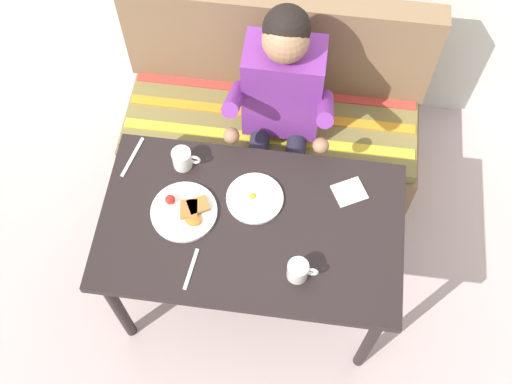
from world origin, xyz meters
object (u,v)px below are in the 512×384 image
Objects in this scene: plate_eggs at (254,198)px; coffee_mug_second at (298,270)px; knife at (133,157)px; coffee_mug at (183,159)px; fork at (191,269)px; person at (281,103)px; table at (251,233)px; couch at (272,122)px; plate_breakfast at (185,211)px; napkin at (349,192)px.

plate_eggs is 0.37m from coffee_mug_second.
knife is (-0.73, 0.43, -0.04)m from coffee_mug_second.
fork is (0.11, -0.45, -0.05)m from coffee_mug.
person is 10.27× the size of coffee_mug.
couch is at bearing 90.00° from table.
plate_breakfast reaches higher than napkin.
plate_eggs is at bearing 20.08° from plate_breakfast.
coffee_mug is at bearing 11.30° from knife.
coffee_mug_second is (0.15, -0.78, 0.04)m from person.
plate_eggs reaches higher than knife.
knife is at bearing -149.00° from person.
plate_eggs is 0.33m from coffee_mug.
plate_breakfast is 0.35m from knife.
plate_breakfast is 2.25× the size of coffee_mug.
plate_eggs is at bearing -21.52° from coffee_mug.
couch is 0.45m from person.
coffee_mug_second is (0.20, -0.19, 0.13)m from table.
coffee_mug_second is at bearing -78.94° from person.
plate_eggs is 1.95× the size of coffee_mug.
plate_breakfast is at bearing 176.39° from table.
plate_breakfast is at bearing -164.61° from napkin.
plate_eggs reaches higher than table.
coffee_mug is 0.59× the size of knife.
plate_breakfast reaches higher than fork.
coffee_mug_second is 0.59× the size of knife.
coffee_mug reaches higher than table.
napkin is (0.38, 0.08, -0.01)m from plate_eggs.
plate_eggs is at bearing -90.43° from couch.
person is 9.77× the size of napkin.
coffee_mug is 0.47m from fork.
person reaches higher than coffee_mug_second.
napkin reaches higher than table.
person is 0.51m from coffee_mug.
plate_breakfast is (-0.26, -0.75, 0.41)m from couch.
person reaches higher than couch.
napkin is 0.71m from fork.
couch is 0.79m from napkin.
table is 0.31m from fork.
couch is at bearing 123.19° from napkin.
table is 0.83× the size of couch.
table is at bearing 137.40° from coffee_mug_second.
person is 0.51m from napkin.
couch is 11.60× the size of napkin.
person is 10.27× the size of coffee_mug_second.
napkin is at bearing 65.82° from coffee_mug_second.
knife reaches higher than table.
fork is at bearing -120.60° from plate_eggs.
fork is (-0.40, -0.03, -0.04)m from coffee_mug_second.
coffee_mug_second is 0.42m from napkin.
plate_eggs is (0.26, 0.09, -0.00)m from plate_breakfast.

